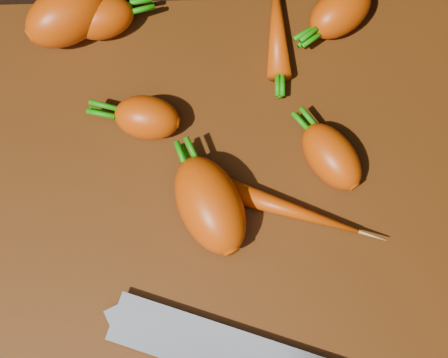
{
  "coord_description": "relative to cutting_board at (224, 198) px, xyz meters",
  "views": [
    {
      "loc": [
        -0.0,
        -0.15,
        0.54
      ],
      "look_at": [
        0.0,
        0.01,
        0.03
      ],
      "focal_mm": 50.0,
      "sensor_mm": 36.0,
      "label": 1
    }
  ],
  "objects": [
    {
      "name": "ground",
      "position": [
        0.0,
        0.0,
        -0.01
      ],
      "size": [
        2.0,
        2.0,
        0.01
      ],
      "primitive_type": "cube",
      "color": "black"
    },
    {
      "name": "cutting_board",
      "position": [
        0.0,
        0.0,
        0.0
      ],
      "size": [
        0.5,
        0.4,
        0.01
      ],
      "primitive_type": "cube",
      "color": "#572B0C",
      "rests_on": "ground"
    },
    {
      "name": "carrot_0",
      "position": [
        -0.14,
        0.17,
        0.03
      ],
      "size": [
        0.1,
        0.09,
        0.05
      ],
      "primitive_type": "ellipsoid",
      "rotation": [
        0.0,
        0.0,
        0.56
      ],
      "color": "#C23B00",
      "rests_on": "cutting_board"
    },
    {
      "name": "carrot_1",
      "position": [
        -0.07,
        0.07,
        0.03
      ],
      "size": [
        0.06,
        0.05,
        0.04
      ],
      "primitive_type": "ellipsoid",
      "rotation": [
        0.0,
        0.0,
        2.95
      ],
      "color": "#C23B00",
      "rests_on": "cutting_board"
    },
    {
      "name": "carrot_2",
      "position": [
        -0.01,
        -0.01,
        0.03
      ],
      "size": [
        0.08,
        0.1,
        0.05
      ],
      "primitive_type": "ellipsoid",
      "rotation": [
        0.0,
        0.0,
        1.97
      ],
      "color": "#C23B00",
      "rests_on": "cutting_board"
    },
    {
      "name": "carrot_3",
      "position": [
        0.11,
        0.17,
        0.03
      ],
      "size": [
        0.08,
        0.08,
        0.04
      ],
      "primitive_type": "ellipsoid",
      "rotation": [
        0.0,
        0.0,
        3.81
      ],
      "color": "#C23B00",
      "rests_on": "cutting_board"
    },
    {
      "name": "carrot_4",
      "position": [
        -0.11,
        0.17,
        0.03
      ],
      "size": [
        0.07,
        0.05,
        0.04
      ],
      "primitive_type": "ellipsoid",
      "rotation": [
        0.0,
        0.0,
        0.32
      ],
      "color": "#C23B00",
      "rests_on": "cutting_board"
    },
    {
      "name": "carrot_5",
      "position": [
        0.09,
        0.03,
        0.03
      ],
      "size": [
        0.07,
        0.08,
        0.04
      ],
      "primitive_type": "ellipsoid",
      "rotation": [
        0.0,
        0.0,
        2.13
      ],
      "color": "#C23B00",
      "rests_on": "cutting_board"
    },
    {
      "name": "carrot_6",
      "position": [
        0.05,
        0.16,
        0.02
      ],
      "size": [
        0.02,
        0.11,
        0.02
      ],
      "primitive_type": "ellipsoid",
      "rotation": [
        0.0,
        0.0,
        1.55
      ],
      "color": "#C23B00",
      "rests_on": "cutting_board"
    },
    {
      "name": "carrot_7",
      "position": [
        0.05,
        -0.02,
        0.02
      ],
      "size": [
        0.13,
        0.06,
        0.02
      ],
      "primitive_type": "ellipsoid",
      "rotation": [
        0.0,
        0.0,
        -0.35
      ],
      "color": "#C23B00",
      "rests_on": "cutting_board"
    }
  ]
}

